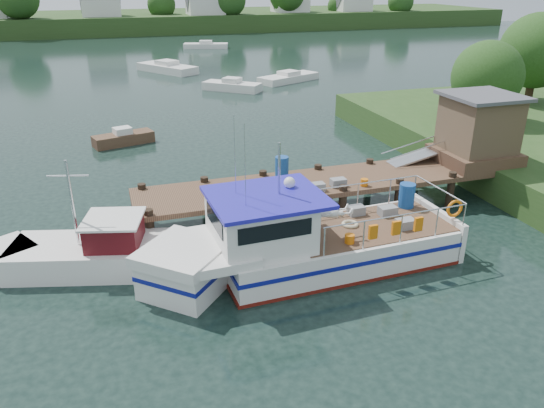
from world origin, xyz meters
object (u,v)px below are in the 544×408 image
object	(u,v)px
moored_d	(167,68)
moored_rowboat	(123,138)
moored_b	(232,86)
work_boat	(92,252)
lobster_boat	(300,244)
moored_far	(206,45)
moored_c	(289,78)
dock	(427,150)

from	to	relation	value
moored_d	moored_rowboat	bearing A→B (deg)	-106.34
moored_b	moored_d	world-z (taller)	moored_d
work_boat	lobster_boat	bearing A→B (deg)	-3.26
moored_far	moored_c	bearing A→B (deg)	-82.94
moored_b	moored_d	size ratio (longest dim) A/B	0.69
lobster_boat	moored_rowboat	world-z (taller)	lobster_boat
dock	lobster_boat	bearing A→B (deg)	-150.34
moored_c	moored_far	bearing A→B (deg)	79.91
dock	moored_c	xyz separation A→B (m)	(3.68, 28.25, -1.88)
moored_far	moored_c	world-z (taller)	moored_far
lobster_boat	work_boat	xyz separation A→B (m)	(-6.60, 2.19, -0.36)
dock	moored_c	size ratio (longest dim) A/B	2.58
work_boat	moored_b	xyz separation A→B (m)	(11.66, 27.74, -0.21)
dock	moored_b	bearing A→B (deg)	95.23
dock	moored_b	xyz separation A→B (m)	(-2.35, 25.71, -1.83)
moored_b	moored_d	bearing A→B (deg)	114.94
moored_c	dock	bearing A→B (deg)	-113.07
moored_b	moored_d	xyz separation A→B (m)	(-4.04, 11.22, 0.03)
moored_rowboat	moored_c	xyz separation A→B (m)	(15.86, 15.81, -0.01)
lobster_boat	moored_b	bearing A→B (deg)	78.14
work_boat	moored_b	world-z (taller)	work_boat
moored_rowboat	moored_b	bearing A→B (deg)	67.59
lobster_boat	moored_b	size ratio (longest dim) A/B	2.32
moored_rowboat	moored_c	size ratio (longest dim) A/B	0.56
work_boat	moored_rowboat	world-z (taller)	work_boat
moored_rowboat	moored_b	distance (m)	16.51
moored_far	lobster_boat	bearing A→B (deg)	-96.75
lobster_boat	moored_d	bearing A→B (deg)	86.31
moored_rowboat	lobster_boat	bearing A→B (deg)	-59.91
moored_d	work_boat	bearing A→B (deg)	-104.11
lobster_boat	moored_c	xyz separation A→B (m)	(11.09, 32.47, -0.62)
dock	work_boat	world-z (taller)	dock
moored_b	moored_c	bearing A→B (deg)	27.95
moored_b	moored_c	world-z (taller)	moored_b
lobster_boat	dock	bearing A→B (deg)	27.38
moored_rowboat	moored_far	xyz separation A→B (m)	(13.30, 42.15, -0.00)
work_boat	moored_b	size ratio (longest dim) A/B	1.50
moored_b	dock	bearing A→B (deg)	-79.63
lobster_boat	work_boat	size ratio (longest dim) A/B	1.54
work_boat	moored_far	world-z (taller)	work_boat
work_boat	moored_far	distance (m)	58.61
work_boat	moored_d	distance (m)	39.70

